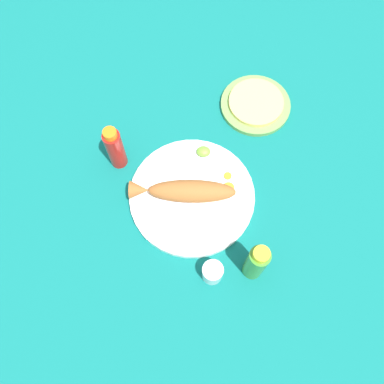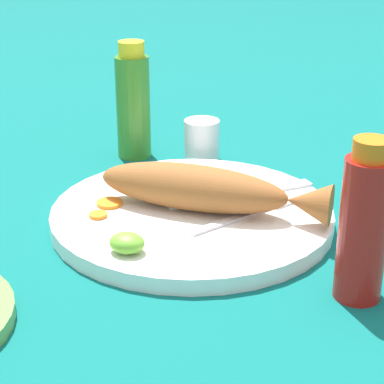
{
  "view_description": "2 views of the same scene",
  "coord_description": "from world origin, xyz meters",
  "views": [
    {
      "loc": [
        0.04,
        -0.4,
        1.03
      ],
      "look_at": [
        0.0,
        0.0,
        0.04
      ],
      "focal_mm": 40.0,
      "sensor_mm": 36.0,
      "label": 1
    },
    {
      "loc": [
        -0.28,
        0.66,
        0.35
      ],
      "look_at": [
        0.0,
        0.0,
        0.04
      ],
      "focal_mm": 65.0,
      "sensor_mm": 36.0,
      "label": 2
    }
  ],
  "objects": [
    {
      "name": "fork_near",
      "position": [
        -0.05,
        -0.06,
        0.02
      ],
      "size": [
        0.14,
        0.14,
        0.0
      ],
      "rotation": [
        0.0,
        0.0,
        3.95
      ],
      "color": "silver",
      "rests_on": "main_plate"
    },
    {
      "name": "tortilla_plate",
      "position": [
        0.15,
        0.29,
        0.01
      ],
      "size": [
        0.2,
        0.2,
        0.01
      ],
      "primitive_type": "cylinder",
      "color": "#6B9E4C",
      "rests_on": "ground_plane"
    },
    {
      "name": "hot_sauce_bottle_red",
      "position": [
        -0.2,
        0.09,
        0.07
      ],
      "size": [
        0.04,
        0.04,
        0.15
      ],
      "color": "#B21914",
      "rests_on": "ground_plane"
    },
    {
      "name": "tortilla_stack",
      "position": [
        0.15,
        0.29,
        0.02
      ],
      "size": [
        0.15,
        0.15,
        0.01
      ],
      "primitive_type": "cylinder",
      "color": "#E0C666",
      "rests_on": "tortilla_plate"
    },
    {
      "name": "carrot_slice_near",
      "position": [
        0.09,
        0.03,
        0.02
      ],
      "size": [
        0.03,
        0.03,
        0.0
      ],
      "primitive_type": "cylinder",
      "color": "orange",
      "rests_on": "main_plate"
    },
    {
      "name": "carrot_slice_mid",
      "position": [
        0.09,
        0.06,
        0.02
      ],
      "size": [
        0.02,
        0.02,
        0.0
      ],
      "primitive_type": "cylinder",
      "color": "orange",
      "rests_on": "main_plate"
    },
    {
      "name": "salt_cup",
      "position": [
        0.07,
        -0.19,
        0.03
      ],
      "size": [
        0.05,
        0.05,
        0.06
      ],
      "color": "silver",
      "rests_on": "ground_plane"
    },
    {
      "name": "lime_wedge_main",
      "position": [
        0.02,
        0.12,
        0.03
      ],
      "size": [
        0.04,
        0.03,
        0.02
      ],
      "primitive_type": "ellipsoid",
      "color": "#6BB233",
      "rests_on": "main_plate"
    },
    {
      "name": "main_plate",
      "position": [
        0.0,
        0.0,
        0.01
      ],
      "size": [
        0.32,
        0.32,
        0.02
      ],
      "primitive_type": "cylinder",
      "color": "white",
      "rests_on": "ground_plane"
    },
    {
      "name": "fried_fish",
      "position": [
        -0.02,
        -0.0,
        0.04
      ],
      "size": [
        0.27,
        0.07,
        0.05
      ],
      "rotation": [
        0.0,
        0.0,
        0.07
      ],
      "color": "#935628",
      "rests_on": "main_plate"
    },
    {
      "name": "ground_plane",
      "position": [
        0.0,
        0.0,
        0.0
      ],
      "size": [
        4.0,
        4.0,
        0.0
      ],
      "primitive_type": "plane",
      "color": "#0C605B"
    },
    {
      "name": "fork_far",
      "position": [
        -0.08,
        -0.03,
        0.02
      ],
      "size": [
        0.1,
        0.17,
        0.0
      ],
      "rotation": [
        0.0,
        0.0,
        4.19
      ],
      "color": "silver",
      "rests_on": "main_plate"
    },
    {
      "name": "hot_sauce_bottle_green",
      "position": [
        0.16,
        -0.17,
        0.08
      ],
      "size": [
        0.05,
        0.05,
        0.16
      ],
      "color": "#3D8428",
      "rests_on": "ground_plane"
    }
  ]
}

